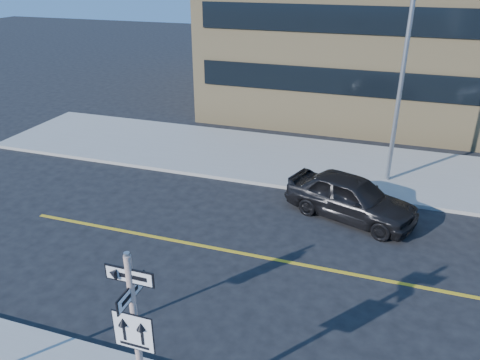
% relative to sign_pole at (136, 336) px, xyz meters
% --- Properties ---
extents(ground, '(120.00, 120.00, 0.00)m').
position_rel_sign_pole_xyz_m(ground, '(0.00, 2.51, -2.44)').
color(ground, black).
rests_on(ground, ground).
extents(sign_pole, '(0.92, 0.92, 4.06)m').
position_rel_sign_pole_xyz_m(sign_pole, '(0.00, 0.00, 0.00)').
color(sign_pole, white).
rests_on(sign_pole, near_sidewalk).
extents(parked_car_a, '(3.38, 5.12, 1.62)m').
position_rel_sign_pole_xyz_m(parked_car_a, '(2.82, 10.03, -1.63)').
color(parked_car_a, black).
rests_on(parked_car_a, ground).
extents(streetlight_a, '(0.55, 2.25, 8.00)m').
position_rel_sign_pole_xyz_m(streetlight_a, '(4.00, 13.27, 2.32)').
color(streetlight_a, gray).
rests_on(streetlight_a, far_sidewalk).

